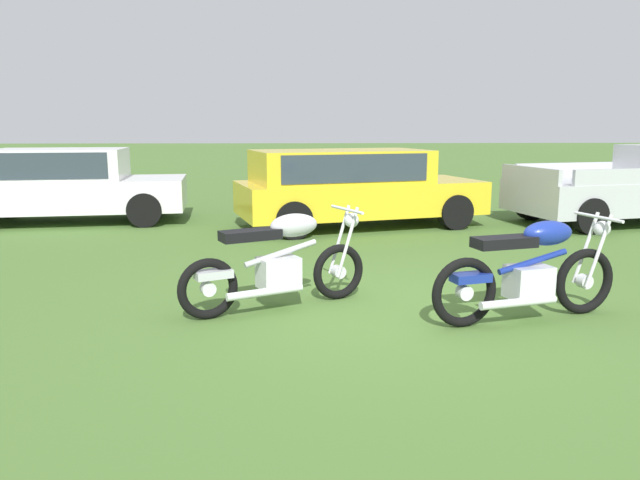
{
  "coord_description": "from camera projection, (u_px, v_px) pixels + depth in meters",
  "views": [
    {
      "loc": [
        -1.02,
        -5.88,
        1.86
      ],
      "look_at": [
        -0.75,
        0.97,
        0.55
      ],
      "focal_mm": 33.64,
      "sensor_mm": 36.0,
      "label": 1
    }
  ],
  "objects": [
    {
      "name": "ground_plane",
      "position": [
        396.0,
        310.0,
        6.16
      ],
      "size": [
        120.0,
        120.0,
        0.0
      ],
      "primitive_type": "plane",
      "color": "#476B2D"
    },
    {
      "name": "motorcycle_silver",
      "position": [
        279.0,
        262.0,
        6.14
      ],
      "size": [
        1.91,
        1.16,
        1.02
      ],
      "rotation": [
        0.0,
        0.0,
        0.45
      ],
      "color": "black",
      "rests_on": "ground"
    },
    {
      "name": "motorcycle_blue",
      "position": [
        530.0,
        271.0,
        5.76
      ],
      "size": [
        1.98,
        0.87,
        1.02
      ],
      "rotation": [
        0.0,
        0.0,
        0.26
      ],
      "color": "black",
      "rests_on": "ground"
    },
    {
      "name": "car_white",
      "position": [
        66.0,
        182.0,
        11.62
      ],
      "size": [
        4.54,
        2.3,
        1.43
      ],
      "rotation": [
        0.0,
        0.0,
        0.13
      ],
      "color": "silver",
      "rests_on": "ground"
    },
    {
      "name": "car_yellow",
      "position": [
        350.0,
        182.0,
        11.07
      ],
      "size": [
        4.78,
        2.94,
        1.43
      ],
      "rotation": [
        0.0,
        0.0,
        0.27
      ],
      "color": "gold",
      "rests_on": "ground"
    }
  ]
}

